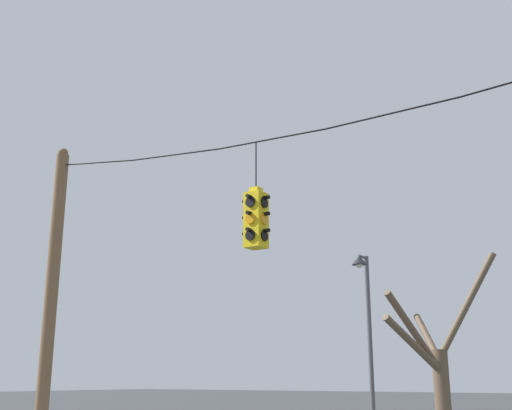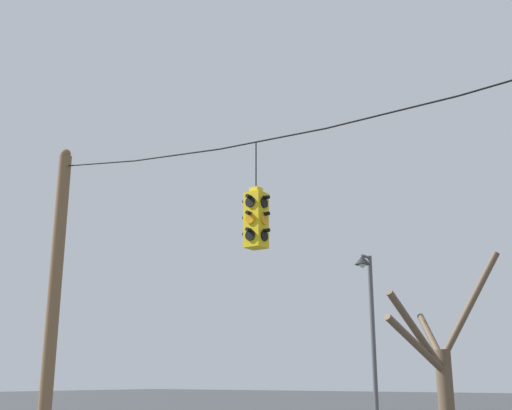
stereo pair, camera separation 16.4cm
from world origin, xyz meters
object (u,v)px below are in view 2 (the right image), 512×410
Objects in this scene: utility_pole_left at (53,307)px; street_lamp at (370,322)px; bare_tree at (442,379)px; traffic_light_near_right_pole at (256,219)px.

street_lamp is (4.96, 5.96, -0.16)m from utility_pole_left.
utility_pole_left is 1.48× the size of bare_tree.
traffic_light_near_right_pole is at bearing -84.15° from street_lamp.
utility_pole_left is at bearing -129.73° from street_lamp.
utility_pole_left reaches higher than street_lamp.
traffic_light_near_right_pole is 0.38× the size of street_lamp.
utility_pole_left is 7.76m from street_lamp.
traffic_light_near_right_pole is 0.40× the size of bare_tree.
street_lamp is at bearing 50.27° from utility_pole_left.
utility_pole_left is 5.70m from traffic_light_near_right_pole.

